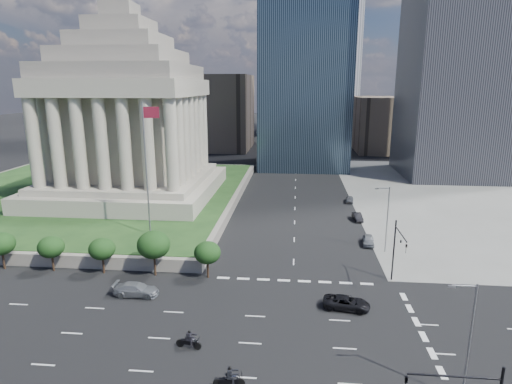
# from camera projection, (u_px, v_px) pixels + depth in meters

# --- Properties ---
(ground) EXTENTS (500.00, 500.00, 0.00)m
(ground) POSITION_uv_depth(u_px,v_px,m) (296.00, 163.00, 137.39)
(ground) COLOR black
(ground) RESTS_ON ground
(sidewalk_ne) EXTENTS (68.00, 90.00, 0.03)m
(sidewalk_ne) POSITION_uv_depth(u_px,v_px,m) (504.00, 198.00, 94.52)
(sidewalk_ne) COLOR slate
(sidewalk_ne) RESTS_ON ground
(plaza_terrace) EXTENTS (66.00, 70.00, 1.80)m
(plaza_terrace) POSITION_uv_depth(u_px,v_px,m) (88.00, 195.00, 93.02)
(plaza_terrace) COLOR slate
(plaza_terrace) RESTS_ON ground
(plaza_lawn) EXTENTS (64.00, 68.00, 0.10)m
(plaza_lawn) POSITION_uv_depth(u_px,v_px,m) (87.00, 191.00, 92.79)
(plaza_lawn) COLOR #1C3917
(plaza_lawn) RESTS_ON plaza_terrace
(war_memorial) EXTENTS (34.00, 34.00, 39.00)m
(war_memorial) POSITION_uv_depth(u_px,v_px,m) (126.00, 100.00, 85.10)
(war_memorial) COLOR gray
(war_memorial) RESTS_ON plaza_lawn
(flagpole) EXTENTS (2.52, 0.24, 20.00)m
(flagpole) POSITION_uv_depth(u_px,v_px,m) (147.00, 163.00, 62.81)
(flagpole) COLOR slate
(flagpole) RESTS_ON plaza_lawn
(tree_row) EXTENTS (53.00, 4.00, 6.00)m
(tree_row) POSITION_uv_depth(u_px,v_px,m) (26.00, 249.00, 56.87)
(tree_row) COLOR black
(tree_row) RESTS_ON ground
(midrise_glass) EXTENTS (26.00, 26.00, 60.00)m
(midrise_glass) POSITION_uv_depth(u_px,v_px,m) (305.00, 65.00, 125.10)
(midrise_glass) COLOR black
(midrise_glass) RESTS_ON ground
(building_filler_ne) EXTENTS (20.00, 30.00, 20.00)m
(building_filler_ne) POSITION_uv_depth(u_px,v_px,m) (382.00, 124.00, 160.99)
(building_filler_ne) COLOR brown
(building_filler_ne) RESTS_ON ground
(building_filler_nw) EXTENTS (24.00, 30.00, 28.00)m
(building_filler_nw) POSITION_uv_depth(u_px,v_px,m) (220.00, 112.00, 165.72)
(building_filler_nw) COLOR brown
(building_filler_nw) RESTS_ON ground
(traffic_signal_ne) EXTENTS (0.30, 5.74, 8.00)m
(traffic_signal_ne) POSITION_uv_depth(u_px,v_px,m) (398.00, 246.00, 51.62)
(traffic_signal_ne) COLOR black
(traffic_signal_ne) RESTS_ON ground
(street_lamp_south) EXTENTS (2.13, 0.22, 10.00)m
(street_lamp_south) POSITION_uv_depth(u_px,v_px,m) (468.00, 336.00, 32.42)
(street_lamp_south) COLOR slate
(street_lamp_south) RESTS_ON ground
(street_lamp_north) EXTENTS (2.13, 0.22, 10.00)m
(street_lamp_north) POSITION_uv_depth(u_px,v_px,m) (386.00, 216.00, 62.36)
(street_lamp_north) COLOR slate
(street_lamp_north) RESTS_ON ground
(pickup_truck) EXTENTS (3.15, 5.47, 1.44)m
(pickup_truck) POSITION_uv_depth(u_px,v_px,m) (346.00, 303.00, 47.39)
(pickup_truck) COLOR black
(pickup_truck) RESTS_ON ground
(suv_grey) EXTENTS (2.19, 5.36, 1.55)m
(suv_grey) POSITION_uv_depth(u_px,v_px,m) (136.00, 289.00, 50.37)
(suv_grey) COLOR slate
(suv_grey) RESTS_ON ground
(parked_sedan_near) EXTENTS (2.17, 4.43, 1.45)m
(parked_sedan_near) POSITION_uv_depth(u_px,v_px,m) (368.00, 240.00, 66.55)
(parked_sedan_near) COLOR gray
(parked_sedan_near) RESTS_ON ground
(parked_sedan_mid) EXTENTS (4.15, 1.75, 1.33)m
(parked_sedan_mid) POSITION_uv_depth(u_px,v_px,m) (357.00, 217.00, 78.52)
(parked_sedan_mid) COLOR black
(parked_sedan_mid) RESTS_ON ground
(parked_sedan_far) EXTENTS (2.02, 3.95, 1.29)m
(parked_sedan_far) POSITION_uv_depth(u_px,v_px,m) (350.00, 199.00, 90.55)
(parked_sedan_far) COLOR #4E5054
(parked_sedan_far) RESTS_ON ground
(motorcycle_lead) EXTENTS (2.75, 1.11, 1.99)m
(motorcycle_lead) POSITION_uv_depth(u_px,v_px,m) (229.00, 377.00, 34.90)
(motorcycle_lead) COLOR black
(motorcycle_lead) RESTS_ON ground
(motorcycle_trail) EXTENTS (2.64, 1.08, 1.91)m
(motorcycle_trail) POSITION_uv_depth(u_px,v_px,m) (188.00, 339.00, 40.19)
(motorcycle_trail) COLOR black
(motorcycle_trail) RESTS_ON ground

